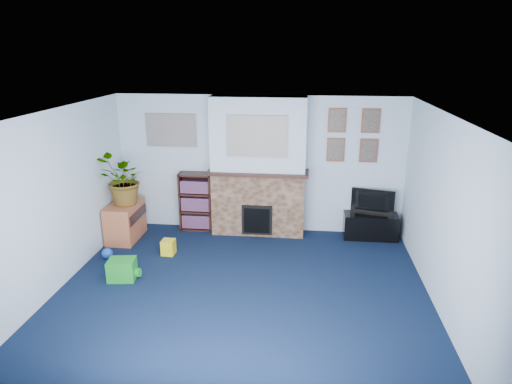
# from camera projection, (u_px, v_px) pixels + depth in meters

# --- Properties ---
(floor) EXTENTS (5.00, 4.50, 0.01)m
(floor) POSITION_uv_depth(u_px,v_px,m) (242.00, 290.00, 6.21)
(floor) COLOR black
(floor) RESTS_ON ground
(ceiling) EXTENTS (5.00, 4.50, 0.01)m
(ceiling) POSITION_uv_depth(u_px,v_px,m) (241.00, 113.00, 5.49)
(ceiling) COLOR white
(ceiling) RESTS_ON wall_back
(wall_back) EXTENTS (5.00, 0.04, 2.40)m
(wall_back) POSITION_uv_depth(u_px,v_px,m) (259.00, 165.00, 7.98)
(wall_back) COLOR silver
(wall_back) RESTS_ON ground
(wall_front) EXTENTS (5.00, 0.04, 2.40)m
(wall_front) POSITION_uv_depth(u_px,v_px,m) (203.00, 299.00, 3.72)
(wall_front) COLOR silver
(wall_front) RESTS_ON ground
(wall_left) EXTENTS (0.04, 4.50, 2.40)m
(wall_left) POSITION_uv_depth(u_px,v_px,m) (57.00, 200.00, 6.11)
(wall_left) COLOR silver
(wall_left) RESTS_ON ground
(wall_right) EXTENTS (0.04, 4.50, 2.40)m
(wall_right) POSITION_uv_depth(u_px,v_px,m) (443.00, 215.00, 5.59)
(wall_right) COLOR silver
(wall_right) RESTS_ON ground
(chimney_breast) EXTENTS (1.72, 0.50, 2.40)m
(chimney_breast) POSITION_uv_depth(u_px,v_px,m) (258.00, 168.00, 7.79)
(chimney_breast) COLOR brown
(chimney_breast) RESTS_ON ground
(collage_main) EXTENTS (1.00, 0.03, 0.68)m
(collage_main) POSITION_uv_depth(u_px,v_px,m) (257.00, 136.00, 7.41)
(collage_main) COLOR gray
(collage_main) RESTS_ON chimney_breast
(collage_left) EXTENTS (0.90, 0.03, 0.58)m
(collage_left) POSITION_uv_depth(u_px,v_px,m) (171.00, 130.00, 7.95)
(collage_left) COLOR gray
(collage_left) RESTS_ON wall_back
(portrait_tl) EXTENTS (0.30, 0.03, 0.40)m
(portrait_tl) POSITION_uv_depth(u_px,v_px,m) (337.00, 120.00, 7.58)
(portrait_tl) COLOR brown
(portrait_tl) RESTS_ON wall_back
(portrait_tr) EXTENTS (0.30, 0.03, 0.40)m
(portrait_tr) POSITION_uv_depth(u_px,v_px,m) (371.00, 121.00, 7.53)
(portrait_tr) COLOR brown
(portrait_tr) RESTS_ON wall_back
(portrait_bl) EXTENTS (0.30, 0.03, 0.40)m
(portrait_bl) POSITION_uv_depth(u_px,v_px,m) (336.00, 150.00, 7.73)
(portrait_bl) COLOR brown
(portrait_bl) RESTS_ON wall_back
(portrait_br) EXTENTS (0.30, 0.03, 0.40)m
(portrait_br) POSITION_uv_depth(u_px,v_px,m) (369.00, 151.00, 7.68)
(portrait_br) COLOR brown
(portrait_br) RESTS_ON wall_back
(tv_stand) EXTENTS (0.91, 0.38, 0.43)m
(tv_stand) POSITION_uv_depth(u_px,v_px,m) (370.00, 226.00, 7.86)
(tv_stand) COLOR black
(tv_stand) RESTS_ON ground
(television) EXTENTS (0.73, 0.28, 0.42)m
(television) POSITION_uv_depth(u_px,v_px,m) (372.00, 202.00, 7.76)
(television) COLOR black
(television) RESTS_ON tv_stand
(bookshelf) EXTENTS (0.58, 0.28, 1.05)m
(bookshelf) POSITION_uv_depth(u_px,v_px,m) (196.00, 203.00, 8.17)
(bookshelf) COLOR black
(bookshelf) RESTS_ON ground
(sideboard) EXTENTS (0.45, 0.82, 0.63)m
(sideboard) POSITION_uv_depth(u_px,v_px,m) (125.00, 219.00, 7.80)
(sideboard) COLOR #AF5A38
(sideboard) RESTS_ON ground
(potted_plant) EXTENTS (0.85, 0.93, 0.86)m
(potted_plant) POSITION_uv_depth(u_px,v_px,m) (123.00, 180.00, 7.53)
(potted_plant) COLOR #26661E
(potted_plant) RESTS_ON sideboard
(mantel_clock) EXTENTS (0.11, 0.07, 0.15)m
(mantel_clock) POSITION_uv_depth(u_px,v_px,m) (251.00, 167.00, 7.75)
(mantel_clock) COLOR gold
(mantel_clock) RESTS_ON chimney_breast
(mantel_candle) EXTENTS (0.05, 0.05, 0.17)m
(mantel_candle) POSITION_uv_depth(u_px,v_px,m) (280.00, 167.00, 7.70)
(mantel_candle) COLOR #B2BFC6
(mantel_candle) RESTS_ON chimney_breast
(mantel_teddy) EXTENTS (0.13, 0.13, 0.13)m
(mantel_teddy) POSITION_uv_depth(u_px,v_px,m) (222.00, 166.00, 7.80)
(mantel_teddy) COLOR gray
(mantel_teddy) RESTS_ON chimney_breast
(mantel_can) EXTENTS (0.06, 0.06, 0.13)m
(mantel_can) POSITION_uv_depth(u_px,v_px,m) (297.00, 169.00, 7.67)
(mantel_can) COLOR yellow
(mantel_can) RESTS_ON chimney_breast
(green_crate) EXTENTS (0.41, 0.35, 0.30)m
(green_crate) POSITION_uv_depth(u_px,v_px,m) (122.00, 270.00, 6.47)
(green_crate) COLOR #198C26
(green_crate) RESTS_ON ground
(toy_ball) EXTENTS (0.17, 0.17, 0.17)m
(toy_ball) POSITION_uv_depth(u_px,v_px,m) (107.00, 253.00, 7.12)
(toy_ball) COLOR blue
(toy_ball) RESTS_ON ground
(toy_block) EXTENTS (0.21, 0.21, 0.24)m
(toy_block) POSITION_uv_depth(u_px,v_px,m) (168.00, 248.00, 7.26)
(toy_block) COLOR yellow
(toy_block) RESTS_ON ground
(toy_tube) EXTENTS (0.30, 0.13, 0.17)m
(toy_tube) POSITION_uv_depth(u_px,v_px,m) (131.00, 273.00, 6.53)
(toy_tube) COLOR #198C26
(toy_tube) RESTS_ON ground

